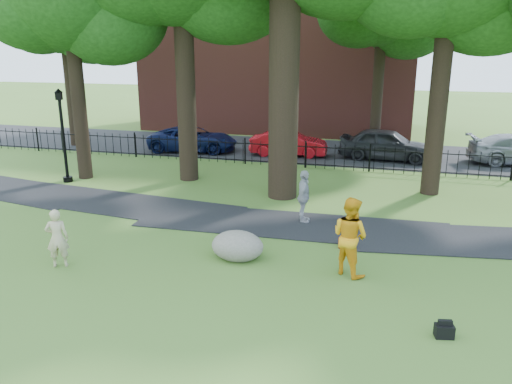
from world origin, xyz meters
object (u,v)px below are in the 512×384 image
(boulder, at_px, (237,244))
(lamppost, at_px, (63,137))
(red_sedan, at_px, (289,143))
(man, at_px, (350,236))
(woman, at_px, (57,238))

(boulder, distance_m, lamppost, 11.17)
(lamppost, bearing_deg, boulder, -51.80)
(red_sedan, bearing_deg, lamppost, 130.03)
(man, xyz_separation_m, red_sedan, (-4.45, 13.70, -0.34))
(woman, xyz_separation_m, lamppost, (-5.10, 7.49, 1.15))
(woman, bearing_deg, man, 166.24)
(boulder, bearing_deg, lamppost, 148.65)
(woman, relative_size, boulder, 1.10)
(man, xyz_separation_m, boulder, (-3.00, 0.14, -0.59))
(boulder, xyz_separation_m, red_sedan, (-1.45, 13.56, 0.25))
(woman, bearing_deg, boulder, 175.73)
(man, bearing_deg, woman, 45.90)
(boulder, distance_m, red_sedan, 13.64)
(woman, relative_size, lamppost, 0.40)
(woman, bearing_deg, red_sedan, -126.73)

